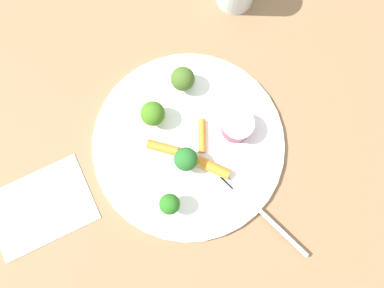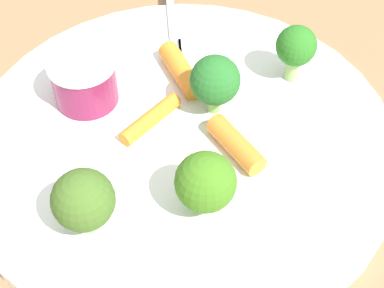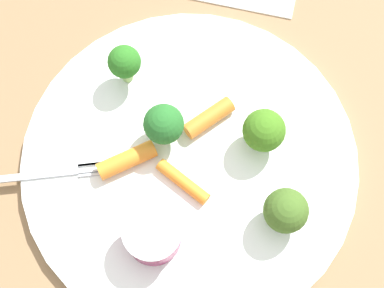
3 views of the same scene
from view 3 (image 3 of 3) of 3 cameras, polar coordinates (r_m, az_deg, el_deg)
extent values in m
plane|color=olive|center=(0.56, -0.25, -1.89)|extent=(2.40, 2.40, 0.00)
cylinder|color=white|center=(0.55, -0.25, -1.70)|extent=(0.32, 0.32, 0.01)
cylinder|color=maroon|center=(0.51, -3.84, -8.88)|extent=(0.05, 0.05, 0.03)
cylinder|color=silver|center=(0.49, -3.98, -8.47)|extent=(0.05, 0.05, 0.00)
cylinder|color=#98C560|center=(0.55, 6.80, 0.52)|extent=(0.01, 0.01, 0.01)
sphere|color=#3E751C|center=(0.53, 7.06, 1.33)|extent=(0.04, 0.04, 0.04)
cylinder|color=#83BB72|center=(0.53, 8.82, -7.00)|extent=(0.01, 0.01, 0.01)
sphere|color=#406323|center=(0.51, 9.17, -6.46)|extent=(0.04, 0.04, 0.04)
cylinder|color=#91B86B|center=(0.57, -6.39, 6.95)|extent=(0.01, 0.01, 0.02)
sphere|color=#286D20|center=(0.55, -6.64, 7.99)|extent=(0.03, 0.03, 0.03)
cylinder|color=#84BE5A|center=(0.55, -2.68, 1.09)|extent=(0.01, 0.01, 0.02)
sphere|color=#246627|center=(0.53, -2.79, 1.96)|extent=(0.04, 0.04, 0.04)
cylinder|color=orange|center=(0.54, -6.39, -2.01)|extent=(0.04, 0.06, 0.02)
cylinder|color=orange|center=(0.53, -0.89, -3.70)|extent=(0.05, 0.05, 0.01)
cylinder|color=orange|center=(0.55, 1.66, 2.59)|extent=(0.04, 0.05, 0.02)
cube|color=silver|center=(0.55, -9.67, -1.95)|extent=(0.00, 0.03, 0.00)
cube|color=silver|center=(0.55, -9.65, -2.28)|extent=(0.00, 0.03, 0.00)
cube|color=silver|center=(0.55, -9.63, -2.62)|extent=(0.00, 0.03, 0.00)
cube|color=silver|center=(0.55, -9.61, -2.95)|extent=(0.00, 0.03, 0.00)
camera|label=1|loc=(0.27, -64.29, 65.69)|focal=32.38mm
camera|label=2|loc=(0.39, 45.51, 15.73)|focal=51.78mm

